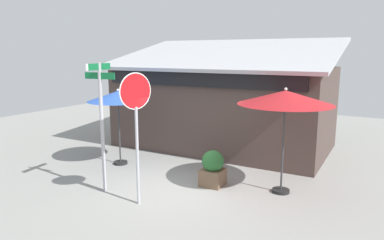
% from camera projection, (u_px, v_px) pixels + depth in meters
% --- Properties ---
extents(ground_plane, '(28.00, 28.00, 0.10)m').
position_uv_depth(ground_plane, '(177.00, 189.00, 9.40)').
color(ground_plane, gray).
extents(cafe_building, '(8.09, 4.80, 4.08)m').
position_uv_depth(cafe_building, '(223.00, 104.00, 13.38)').
color(cafe_building, '#473833').
rests_on(cafe_building, ground).
extents(street_sign_post, '(0.86, 0.92, 3.28)m').
position_uv_depth(street_sign_post, '(101.00, 115.00, 8.78)').
color(street_sign_post, '#A8AAB2').
rests_on(street_sign_post, ground).
extents(stop_sign, '(0.27, 0.79, 3.09)m').
position_uv_depth(stop_sign, '(136.00, 113.00, 7.97)').
color(stop_sign, '#A8AAB2').
rests_on(stop_sign, ground).
extents(patio_umbrella_royal_blue_left, '(1.90, 1.90, 2.42)m').
position_uv_depth(patio_umbrella_royal_blue_left, '(118.00, 97.00, 10.97)').
color(patio_umbrella_royal_blue_left, black).
rests_on(patio_umbrella_royal_blue_left, ground).
extents(patio_umbrella_crimson_center, '(2.33, 2.33, 2.68)m').
position_uv_depth(patio_umbrella_crimson_center, '(285.00, 98.00, 8.60)').
color(patio_umbrella_crimson_center, black).
rests_on(patio_umbrella_crimson_center, ground).
extents(sidewalk_planter, '(0.59, 0.59, 0.97)m').
position_uv_depth(sidewalk_planter, '(213.00, 168.00, 9.44)').
color(sidewalk_planter, brown).
rests_on(sidewalk_planter, ground).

